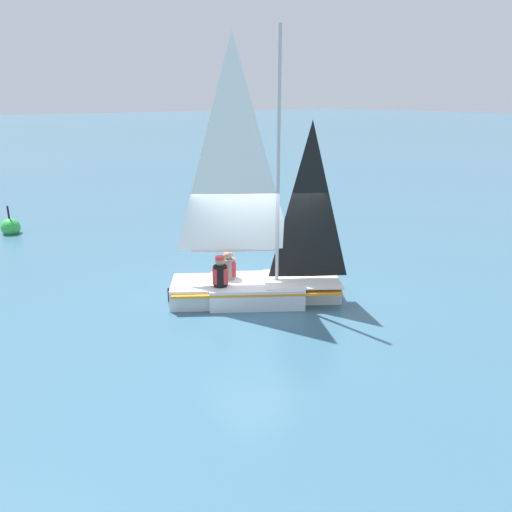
% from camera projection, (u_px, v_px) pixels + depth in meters
% --- Properties ---
extents(ground_plane, '(260.00, 260.00, 0.00)m').
position_uv_depth(ground_plane, '(256.00, 300.00, 11.58)').
color(ground_plane, '#38607A').
extents(sailboat_main, '(3.23, 3.89, 5.89)m').
position_uv_depth(sailboat_main, '(255.00, 265.00, 11.31)').
color(sailboat_main, silver).
rests_on(sailboat_main, ground_plane).
extents(sailor_helm, '(0.42, 0.43, 1.16)m').
position_uv_depth(sailor_helm, '(229.00, 273.00, 11.54)').
color(sailor_helm, black).
rests_on(sailor_helm, ground_plane).
extents(sailor_crew, '(0.42, 0.43, 1.16)m').
position_uv_depth(sailor_crew, '(220.00, 279.00, 11.07)').
color(sailor_crew, black).
rests_on(sailor_crew, ground_plane).
extents(buoy_marker, '(0.63, 0.63, 1.06)m').
position_uv_depth(buoy_marker, '(11.00, 227.00, 17.08)').
color(buoy_marker, green).
rests_on(buoy_marker, ground_plane).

